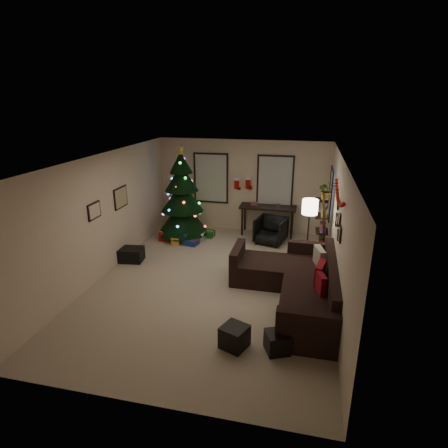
{
  "coord_description": "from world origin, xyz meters",
  "views": [
    {
      "loc": [
        1.83,
        -6.99,
        3.84
      ],
      "look_at": [
        0.1,
        0.6,
        1.15
      ],
      "focal_mm": 29.57,
      "sensor_mm": 36.0,
      "label": 1
    }
  ],
  "objects_px": {
    "christmas_tree": "(182,200)",
    "desk_chair": "(271,230)",
    "sofa": "(297,285)",
    "desk": "(268,209)",
    "bookshelf": "(323,227)"
  },
  "relations": [
    {
      "from": "christmas_tree",
      "to": "desk_chair",
      "type": "relative_size",
      "value": 3.63
    },
    {
      "from": "sofa",
      "to": "desk",
      "type": "relative_size",
      "value": 1.94
    },
    {
      "from": "christmas_tree",
      "to": "desk_chair",
      "type": "bearing_deg",
      "value": 1.93
    },
    {
      "from": "desk",
      "to": "bookshelf",
      "type": "bearing_deg",
      "value": -43.51
    },
    {
      "from": "desk_chair",
      "to": "christmas_tree",
      "type": "bearing_deg",
      "value": -164.26
    },
    {
      "from": "desk_chair",
      "to": "bookshelf",
      "type": "height_order",
      "value": "bookshelf"
    },
    {
      "from": "sofa",
      "to": "desk_chair",
      "type": "distance_m",
      "value": 3.0
    },
    {
      "from": "desk",
      "to": "desk_chair",
      "type": "distance_m",
      "value": 0.78
    },
    {
      "from": "christmas_tree",
      "to": "desk_chair",
      "type": "height_order",
      "value": "christmas_tree"
    },
    {
      "from": "christmas_tree",
      "to": "bookshelf",
      "type": "height_order",
      "value": "christmas_tree"
    },
    {
      "from": "desk",
      "to": "desk_chair",
      "type": "relative_size",
      "value": 2.19
    },
    {
      "from": "sofa",
      "to": "christmas_tree",
      "type": "bearing_deg",
      "value": 139.99
    },
    {
      "from": "christmas_tree",
      "to": "desk",
      "type": "height_order",
      "value": "christmas_tree"
    },
    {
      "from": "sofa",
      "to": "desk_chair",
      "type": "bearing_deg",
      "value": 106.04
    },
    {
      "from": "sofa",
      "to": "bookshelf",
      "type": "relative_size",
      "value": 1.78
    }
  ]
}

